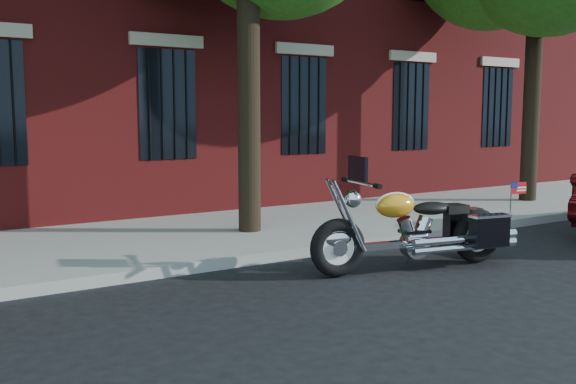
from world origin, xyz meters
TOP-DOWN VIEW (x-y plane):
  - ground at (0.00, 0.00)m, footprint 120.00×120.00m
  - curb at (0.00, 1.38)m, footprint 40.00×0.16m
  - sidewalk at (0.00, 3.26)m, footprint 40.00×3.60m
  - motorcycle at (1.42, -0.05)m, footprint 2.88×1.20m

SIDE VIEW (x-z plane):
  - ground at x=0.00m, z-range 0.00..0.00m
  - curb at x=0.00m, z-range 0.00..0.15m
  - sidewalk at x=0.00m, z-range 0.00..0.15m
  - motorcycle at x=1.42m, z-range -0.24..1.26m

